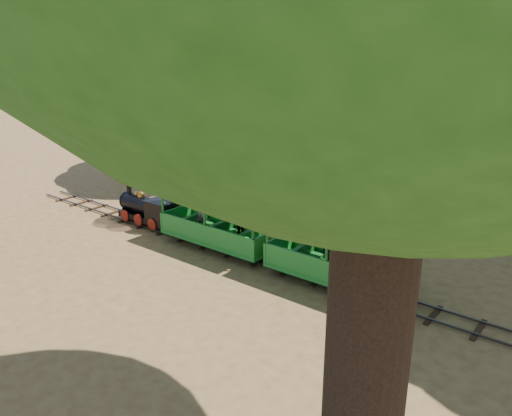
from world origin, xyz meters
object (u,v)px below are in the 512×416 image
Objects in this scene: carriage_front at (221,223)px; fence at (381,184)px; carriage_rear at (339,257)px; locomotive at (145,174)px.

fence is (1.60, 7.97, -0.25)m from carriage_front.
carriage_rear is at bearing -0.19° from carriage_front.
carriage_front is at bearing 179.81° from carriage_rear.
carriage_front is 1.00× the size of carriage_rear.
carriage_front reaches higher than fence.
carriage_rear is 8.36m from fence.
fence is (-2.49, 7.98, -0.23)m from carriage_rear.
locomotive is 0.18× the size of fence.
locomotive is 3.61m from carriage_front.
carriage_front is 8.13m from fence.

